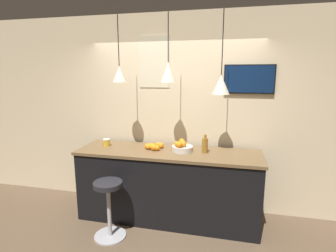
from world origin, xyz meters
name	(u,v)px	position (x,y,z in m)	size (l,w,h in m)	color
ground_plane	(154,251)	(0.00, 0.00, 0.00)	(14.00, 14.00, 0.00)	brown
back_wall	(175,114)	(0.00, 1.22, 1.45)	(8.00, 0.06, 2.90)	beige
service_counter	(168,185)	(0.00, 0.75, 0.50)	(2.51, 0.73, 1.00)	black
bar_stool	(109,200)	(-0.62, 0.15, 0.49)	(0.40, 0.40, 0.74)	#B7B7BC
fruit_bowl	(182,147)	(0.19, 0.78, 1.06)	(0.29, 0.29, 0.16)	beige
orange_pile	(153,146)	(-0.23, 0.79, 1.04)	(0.26, 0.26, 0.09)	orange
juice_bottle	(205,145)	(0.50, 0.79, 1.11)	(0.08, 0.08, 0.25)	olive
spread_jar	(107,143)	(-0.93, 0.79, 1.05)	(0.10, 0.10, 0.11)	gold
pendant_lamp_left	(119,74)	(-0.68, 0.76, 2.04)	(0.19, 0.19, 0.87)	black
pendant_lamp_middle	(168,72)	(0.00, 0.76, 2.06)	(0.20, 0.20, 0.87)	black
pendant_lamp_right	(221,84)	(0.68, 0.76, 1.91)	(0.22, 0.22, 1.02)	black
mounted_tv	(249,79)	(1.04, 1.17, 1.97)	(0.68, 0.04, 0.39)	black
wall_poster	(154,62)	(-0.31, 1.19, 2.21)	(0.46, 0.01, 0.75)	beige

